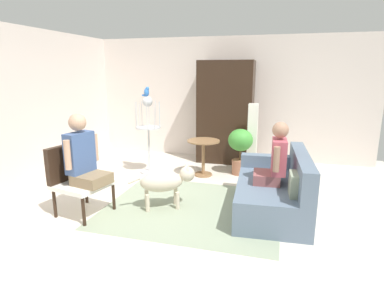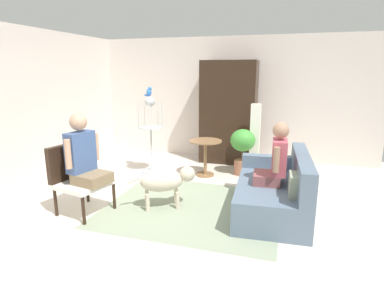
# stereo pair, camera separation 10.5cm
# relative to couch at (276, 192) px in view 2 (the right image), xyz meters

# --- Properties ---
(ground_plane) EXTENTS (6.86, 6.86, 0.00)m
(ground_plane) POSITION_rel_couch_xyz_m (-1.24, -0.17, -0.29)
(ground_plane) COLOR beige
(back_wall) EXTENTS (6.30, 0.12, 2.62)m
(back_wall) POSITION_rel_couch_xyz_m (-1.24, 2.75, 1.02)
(back_wall) COLOR silver
(back_wall) RESTS_ON ground
(left_wall) EXTENTS (0.12, 6.32, 2.62)m
(left_wall) POSITION_rel_couch_xyz_m (-4.15, 0.13, 1.02)
(left_wall) COLOR silver
(left_wall) RESTS_ON ground
(area_rug) EXTENTS (2.43, 2.06, 0.01)m
(area_rug) POSITION_rel_couch_xyz_m (-1.13, -0.19, -0.29)
(area_rug) COLOR gray
(area_rug) RESTS_ON ground
(couch) EXTENTS (1.02, 1.66, 0.84)m
(couch) POSITION_rel_couch_xyz_m (0.00, 0.00, 0.00)
(couch) COLOR slate
(couch) RESTS_ON ground
(armchair) EXTENTS (0.75, 0.77, 0.94)m
(armchair) POSITION_rel_couch_xyz_m (-2.62, -0.73, 0.25)
(armchair) COLOR black
(armchair) RESTS_ON ground
(person_on_couch) EXTENTS (0.44, 0.55, 0.84)m
(person_on_couch) POSITION_rel_couch_xyz_m (-0.03, -0.03, 0.47)
(person_on_couch) COLOR brown
(person_on_armchair) EXTENTS (0.55, 0.54, 0.92)m
(person_on_armchair) POSITION_rel_couch_xyz_m (-2.46, -0.77, 0.53)
(person_on_armchair) COLOR #826B4E
(round_end_table) EXTENTS (0.60, 0.60, 0.67)m
(round_end_table) POSITION_rel_couch_xyz_m (-1.33, 1.27, 0.17)
(round_end_table) COLOR olive
(round_end_table) RESTS_ON ground
(dog) EXTENTS (0.86, 0.55, 0.62)m
(dog) POSITION_rel_couch_xyz_m (-1.49, -0.29, 0.11)
(dog) COLOR beige
(dog) RESTS_ON ground
(bird_cage_stand) EXTENTS (0.47, 0.47, 1.45)m
(bird_cage_stand) POSITION_rel_couch_xyz_m (-2.37, 1.17, 0.56)
(bird_cage_stand) COLOR silver
(bird_cage_stand) RESTS_ON ground
(parrot) EXTENTS (0.17, 0.10, 0.18)m
(parrot) POSITION_rel_couch_xyz_m (-2.38, 1.17, 1.24)
(parrot) COLOR blue
(parrot) RESTS_ON bird_cage_stand
(potted_plant) EXTENTS (0.46, 0.46, 0.86)m
(potted_plant) POSITION_rel_couch_xyz_m (-0.69, 1.53, 0.25)
(potted_plant) COLOR #996047
(potted_plant) RESTS_ON ground
(column_lamp) EXTENTS (0.20, 0.20, 1.31)m
(column_lamp) POSITION_rel_couch_xyz_m (-0.50, 1.81, 0.35)
(column_lamp) COLOR #4C4742
(column_lamp) RESTS_ON ground
(armoire_cabinet) EXTENTS (1.13, 0.56, 2.11)m
(armoire_cabinet) POSITION_rel_couch_xyz_m (-1.12, 2.34, 0.76)
(armoire_cabinet) COLOR black
(armoire_cabinet) RESTS_ON ground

